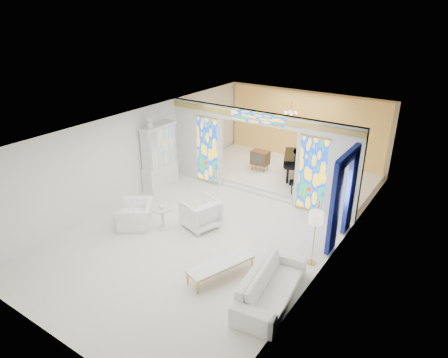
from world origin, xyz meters
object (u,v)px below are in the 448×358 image
Objects in this scene: armchair_right at (200,213)px; coffee_table at (221,264)px; tv_console at (260,158)px; armchair_left at (136,215)px; sofa at (271,285)px; grand_piano at (308,158)px; china_cabinet at (159,157)px.

armchair_right is 2.50m from coffee_table.
coffee_table is 6.65m from tv_console.
sofa reaches higher than armchair_left.
tv_console reaches higher than sofa.
armchair_right is 0.32× the size of grand_piano.
grand_piano is (1.26, 4.97, 0.46)m from armchair_right.
armchair_right is at bearing -126.87° from grand_piano.
tv_console is (-1.77, -0.42, -0.23)m from grand_piano.
armchair_left reaches higher than coffee_table.
grand_piano is at bearing 95.24° from coffee_table.
grand_piano reaches higher than sofa.
china_cabinet is 3.95m from tv_console.
tv_console is (2.40, 3.10, -0.48)m from china_cabinet.
armchair_right reaches higher than armchair_left.
china_cabinet is at bearing -98.00° from armchair_right.
coffee_table is 2.34× the size of tv_console.
armchair_left is 1.13× the size of armchair_right.
coffee_table is at bearing -107.40° from grand_piano.
coffee_table is 0.60× the size of grand_piano.
grand_piano is (-0.61, 6.62, 0.56)m from coffee_table.
armchair_left is 3.59m from coffee_table.
armchair_right is at bearing -85.40° from tv_console.
sofa is at bearing -60.58° from tv_console.
grand_piano reaches higher than armchair_right.
armchair_right is (2.91, -1.44, -0.72)m from china_cabinet.
tv_console is at bearing 23.33° from sofa.
sofa is at bearing 81.13° from armchair_right.
coffee_table is at bearing 81.21° from sofa.
armchair_right is at bearing 86.34° from armchair_left.
tv_console is at bearing 132.80° from armchair_left.
grand_piano is at bearing 8.87° from sofa.
china_cabinet reaches higher than grand_piano.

